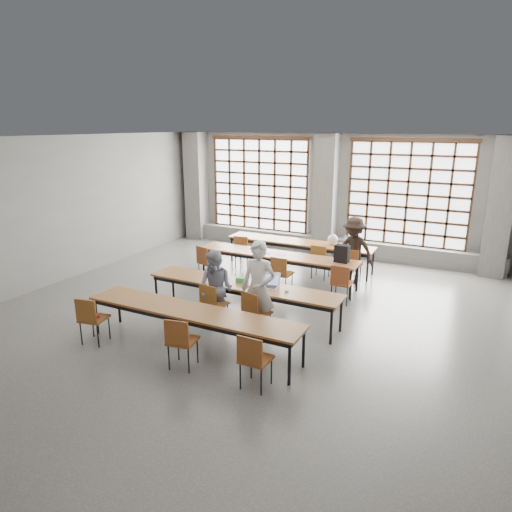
% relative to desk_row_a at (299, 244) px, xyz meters
% --- Properties ---
extents(floor, '(11.00, 11.00, 0.00)m').
position_rel_desk_row_a_xyz_m(floor, '(0.14, -3.58, -0.66)').
color(floor, '#51514E').
rests_on(floor, ground).
extents(ceiling, '(11.00, 11.00, 0.00)m').
position_rel_desk_row_a_xyz_m(ceiling, '(0.14, -3.58, 2.84)').
color(ceiling, silver).
rests_on(ceiling, floor).
extents(wall_back, '(10.00, 0.00, 10.00)m').
position_rel_desk_row_a_xyz_m(wall_back, '(0.14, 1.92, 1.09)').
color(wall_back, slate).
rests_on(wall_back, floor).
extents(wall_left, '(0.00, 11.00, 11.00)m').
position_rel_desk_row_a_xyz_m(wall_left, '(-4.86, -3.58, 1.09)').
color(wall_left, slate).
rests_on(wall_left, floor).
extents(column_left, '(0.60, 0.55, 3.50)m').
position_rel_desk_row_a_xyz_m(column_left, '(-4.36, 1.64, 1.09)').
color(column_left, '#555553').
rests_on(column_left, floor).
extents(column_mid, '(0.60, 0.55, 3.50)m').
position_rel_desk_row_a_xyz_m(column_mid, '(0.14, 1.64, 1.09)').
color(column_mid, '#555553').
rests_on(column_mid, floor).
extents(column_right, '(0.60, 0.55, 3.50)m').
position_rel_desk_row_a_xyz_m(column_right, '(4.64, 1.64, 1.09)').
color(column_right, '#555553').
rests_on(column_right, floor).
extents(window_left, '(3.32, 0.12, 3.00)m').
position_rel_desk_row_a_xyz_m(window_left, '(-2.11, 1.84, 1.24)').
color(window_left, white).
rests_on(window_left, wall_back).
extents(window_right, '(3.32, 0.12, 3.00)m').
position_rel_desk_row_a_xyz_m(window_right, '(2.39, 1.84, 1.24)').
color(window_right, white).
rests_on(window_right, wall_back).
extents(sill_ledge, '(9.80, 0.35, 0.50)m').
position_rel_desk_row_a_xyz_m(sill_ledge, '(0.14, 1.72, -0.41)').
color(sill_ledge, '#555553').
rests_on(sill_ledge, floor).
extents(desk_row_a, '(4.00, 0.70, 0.73)m').
position_rel_desk_row_a_xyz_m(desk_row_a, '(0.00, 0.00, 0.00)').
color(desk_row_a, brown).
rests_on(desk_row_a, floor).
extents(desk_row_b, '(4.00, 0.70, 0.73)m').
position_rel_desk_row_a_xyz_m(desk_row_b, '(-0.05, -1.38, 0.00)').
color(desk_row_b, brown).
rests_on(desk_row_b, floor).
extents(desk_row_c, '(4.00, 0.70, 0.73)m').
position_rel_desk_row_a_xyz_m(desk_row_c, '(0.24, -3.64, 0.00)').
color(desk_row_c, brown).
rests_on(desk_row_c, floor).
extents(desk_row_d, '(4.00, 0.70, 0.73)m').
position_rel_desk_row_a_xyz_m(desk_row_d, '(0.10, -5.18, 0.00)').
color(desk_row_d, brown).
rests_on(desk_row_d, floor).
extents(chair_back_left, '(0.47, 0.47, 0.88)m').
position_rel_desk_row_a_xyz_m(chair_back_left, '(-1.39, -0.63, -0.13)').
color(chair_back_left, brown).
rests_on(chair_back_left, floor).
extents(chair_back_mid, '(0.43, 0.43, 0.88)m').
position_rel_desk_row_a_xyz_m(chair_back_mid, '(0.80, -0.63, -0.13)').
color(chair_back_mid, brown).
rests_on(chair_back_mid, floor).
extents(chair_back_right, '(0.44, 0.44, 0.88)m').
position_rel_desk_row_a_xyz_m(chair_back_right, '(1.60, -0.63, -0.13)').
color(chair_back_right, brown).
rests_on(chair_back_right, floor).
extents(chair_mid_left, '(0.52, 0.52, 0.88)m').
position_rel_desk_row_a_xyz_m(chair_mid_left, '(-1.67, -2.01, -0.13)').
color(chair_mid_left, maroon).
rests_on(chair_mid_left, floor).
extents(chair_mid_centre, '(0.44, 0.44, 0.88)m').
position_rel_desk_row_a_xyz_m(chair_mid_centre, '(0.35, -2.01, -0.13)').
color(chair_mid_centre, brown).
rests_on(chair_mid_centre, floor).
extents(chair_mid_right, '(0.43, 0.43, 0.88)m').
position_rel_desk_row_a_xyz_m(chair_mid_right, '(1.76, -2.01, -0.13)').
color(chair_mid_right, brown).
rests_on(chair_mid_right, floor).
extents(chair_front_left, '(0.48, 0.48, 0.88)m').
position_rel_desk_row_a_xyz_m(chair_front_left, '(-0.07, -4.27, -0.13)').
color(chair_front_left, brown).
rests_on(chair_front_left, floor).
extents(chair_front_right, '(0.52, 0.52, 0.88)m').
position_rel_desk_row_a_xyz_m(chair_front_right, '(0.82, -4.26, -0.13)').
color(chair_front_right, brown).
rests_on(chair_front_right, floor).
extents(chair_near_left, '(0.49, 0.49, 0.88)m').
position_rel_desk_row_a_xyz_m(chair_near_left, '(-1.58, -5.81, -0.13)').
color(chair_near_left, brown).
rests_on(chair_near_left, floor).
extents(chair_near_mid, '(0.49, 0.49, 0.88)m').
position_rel_desk_row_a_xyz_m(chair_near_mid, '(0.31, -5.81, -0.13)').
color(chair_near_mid, brown).
rests_on(chair_near_mid, floor).
extents(chair_near_right, '(0.42, 0.43, 0.88)m').
position_rel_desk_row_a_xyz_m(chair_near_right, '(1.60, -5.81, -0.13)').
color(chair_near_right, brown).
rests_on(chair_near_right, floor).
extents(student_male, '(0.66, 0.45, 1.77)m').
position_rel_desk_row_a_xyz_m(student_male, '(0.84, -4.14, 0.22)').
color(student_male, silver).
rests_on(student_male, floor).
extents(student_female, '(0.72, 0.56, 1.48)m').
position_rel_desk_row_a_xyz_m(student_female, '(-0.06, -4.14, 0.08)').
color(student_female, navy).
rests_on(student_female, floor).
extents(student_back, '(1.14, 0.78, 1.62)m').
position_rel_desk_row_a_xyz_m(student_back, '(1.60, -0.50, 0.15)').
color(student_back, black).
rests_on(student_back, floor).
extents(laptop_front, '(0.40, 0.35, 0.26)m').
position_rel_desk_row_a_xyz_m(laptop_front, '(0.79, -3.53, 0.13)').
color(laptop_front, silver).
rests_on(laptop_front, desk_row_c).
extents(laptop_back, '(0.39, 0.34, 0.26)m').
position_rel_desk_row_a_xyz_m(laptop_back, '(1.34, 0.11, 0.13)').
color(laptop_back, '#ABAAAF').
rests_on(laptop_back, desk_row_a).
extents(mouse, '(0.12, 0.10, 0.04)m').
position_rel_desk_row_a_xyz_m(mouse, '(1.19, -3.66, 0.08)').
color(mouse, silver).
rests_on(mouse, desk_row_c).
extents(green_box, '(0.26, 0.15, 0.09)m').
position_rel_desk_row_a_xyz_m(green_box, '(0.19, -3.56, 0.11)').
color(green_box, green).
rests_on(green_box, desk_row_c).
extents(phone, '(0.14, 0.10, 0.01)m').
position_rel_desk_row_a_xyz_m(phone, '(0.42, -3.74, 0.07)').
color(phone, black).
rests_on(phone, desk_row_c).
extents(paper_sheet_a, '(0.35, 0.30, 0.00)m').
position_rel_desk_row_a_xyz_m(paper_sheet_a, '(-0.65, -1.33, 0.07)').
color(paper_sheet_a, white).
rests_on(paper_sheet_a, desk_row_b).
extents(paper_sheet_b, '(0.32, 0.25, 0.00)m').
position_rel_desk_row_a_xyz_m(paper_sheet_b, '(-0.35, -1.43, 0.07)').
color(paper_sheet_b, silver).
rests_on(paper_sheet_b, desk_row_b).
extents(paper_sheet_c, '(0.35, 0.29, 0.00)m').
position_rel_desk_row_a_xyz_m(paper_sheet_c, '(0.05, -1.38, 0.07)').
color(paper_sheet_c, white).
rests_on(paper_sheet_c, desk_row_b).
extents(backpack, '(0.33, 0.22, 0.40)m').
position_rel_desk_row_a_xyz_m(backpack, '(1.55, -1.33, 0.27)').
color(backpack, black).
rests_on(backpack, desk_row_b).
extents(plastic_bag, '(0.27, 0.22, 0.29)m').
position_rel_desk_row_a_xyz_m(plastic_bag, '(0.90, 0.05, 0.21)').
color(plastic_bag, white).
rests_on(plastic_bag, desk_row_a).
extents(red_pouch, '(0.21, 0.09, 0.06)m').
position_rel_desk_row_a_xyz_m(red_pouch, '(-1.60, -5.73, -0.16)').
color(red_pouch, '#B21526').
rests_on(red_pouch, chair_near_left).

